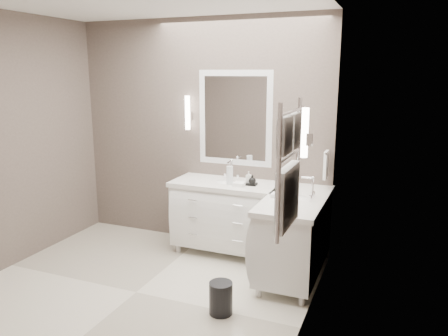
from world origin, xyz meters
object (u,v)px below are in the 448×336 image
at_px(towel_ladder, 288,175).
at_px(vanity_right, 295,232).
at_px(waste_bin, 221,298).
at_px(vanity_back, 226,213).

bearing_deg(towel_ladder, vanity_right, 99.84).
xyz_separation_m(vanity_right, towel_ladder, (0.23, -1.30, 0.91)).
xyz_separation_m(vanity_right, waste_bin, (-0.43, -0.94, -0.34)).
xyz_separation_m(towel_ladder, waste_bin, (-0.65, 0.36, -1.25)).
distance_m(vanity_back, waste_bin, 1.38).
bearing_deg(towel_ladder, waste_bin, 150.84).
distance_m(vanity_right, towel_ladder, 1.60).
distance_m(vanity_right, waste_bin, 1.08).
bearing_deg(vanity_back, towel_ladder, -55.90).
height_order(vanity_right, waste_bin, vanity_right).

